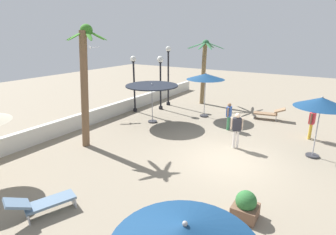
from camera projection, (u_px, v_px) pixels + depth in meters
ground_plane at (228, 160)px, 11.30m from camera, size 56.00×56.00×0.00m
boundary_wall at (87, 119)px, 15.49m from camera, size 25.20×0.30×0.82m
patio_umbrella_0 at (206, 77)px, 16.56m from camera, size 2.38×2.38×2.83m
patio_umbrella_1 at (152, 87)px, 15.56m from camera, size 3.06×3.06×2.38m
patio_umbrella_3 at (321, 103)px, 10.92m from camera, size 2.14×2.14×2.69m
palm_tree_0 at (204, 63)px, 19.85m from camera, size 2.91×2.91×4.74m
palm_tree_1 at (85, 75)px, 12.06m from camera, size 1.97×1.86×5.54m
lamp_post_1 at (160, 74)px, 18.27m from camera, size 0.43×0.43×3.71m
lamp_post_2 at (134, 77)px, 17.76m from camera, size 0.38×0.38×3.76m
lamp_post_3 at (168, 70)px, 19.38m from camera, size 0.37×0.37×4.30m
lounge_chair_0 at (269, 113)px, 16.59m from camera, size 0.88×1.91×0.81m
lounge_chair_1 at (42, 203)px, 7.75m from camera, size 1.92×1.17×0.82m
guest_0 at (229, 114)px, 14.66m from camera, size 0.56×0.28×1.53m
guest_1 at (237, 127)px, 12.21m from camera, size 0.38×0.51×1.70m
guest_2 at (312, 121)px, 13.33m from camera, size 0.55×0.29×1.61m
seagull_0 at (90, 47)px, 17.16m from camera, size 0.90×0.94×0.16m
planter at (246, 206)px, 7.65m from camera, size 0.70×0.70×0.85m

